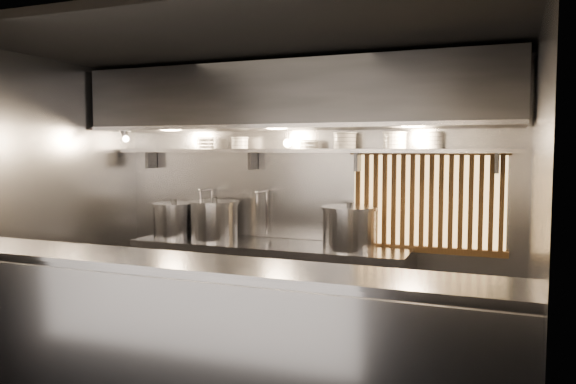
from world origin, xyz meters
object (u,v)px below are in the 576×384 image
Objects in this scene: stock_pot_left at (214,220)px; stock_pot_right at (350,228)px; stock_pot_mid at (174,220)px; pendant_bulb at (288,143)px; heat_lamp at (125,134)px.

stock_pot_right is (1.54, -0.03, 0.00)m from stock_pot_left.
pendant_bulb is at bearing 2.24° from stock_pot_mid.
stock_pot_mid is (-1.37, -0.05, -0.87)m from pendant_bulb.
heat_lamp is at bearing -163.85° from stock_pot_left.
stock_pot_left is (0.96, 0.28, -0.95)m from heat_lamp.
heat_lamp is 0.58× the size of stock_pot_mid.
pendant_bulb is 1.62m from stock_pot_mid.
stock_pot_left reaches higher than stock_pot_mid.
pendant_bulb is at bearing 171.84° from stock_pot_right.
pendant_bulb is at bearing 11.00° from heat_lamp.
stock_pot_mid is at bearing 34.64° from heat_lamp.
stock_pot_left is 1.54m from stock_pot_right.
heat_lamp is 1.38m from stock_pot_left.
stock_pot_right reaches higher than stock_pot_left.
stock_pot_right reaches higher than stock_pot_mid.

